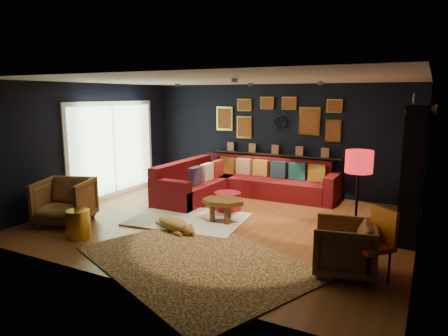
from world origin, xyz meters
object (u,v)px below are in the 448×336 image
at_px(armchair_right, 344,245).
at_px(pouf, 227,201).
at_px(coffee_table, 223,203).
at_px(armchair_left, 65,199).
at_px(floor_lamp, 359,166).
at_px(dog, 173,221).
at_px(gold_stool, 78,224).
at_px(orange_chair, 376,239).
at_px(sectional, 237,183).

bearing_deg(armchair_right, pouf, -135.57).
distance_m(coffee_table, armchair_left, 2.91).
relative_size(floor_lamp, dog, 1.47).
bearing_deg(floor_lamp, gold_stool, -156.42).
xyz_separation_m(orange_chair, dog, (-3.37, 0.36, -0.37)).
distance_m(armchair_right, orange_chair, 0.42).
relative_size(orange_chair, floor_lamp, 0.62).
distance_m(gold_stool, floor_lamp, 4.62).
distance_m(coffee_table, gold_stool, 2.55).
distance_m(sectional, coffee_table, 1.91).
bearing_deg(orange_chair, floor_lamp, 152.68).
relative_size(sectional, dog, 3.33).
height_order(gold_stool, dog, gold_stool).
bearing_deg(sectional, coffee_table, -71.56).
distance_m(armchair_left, armchair_right, 4.97).
bearing_deg(dog, armchair_right, 13.08).
xyz_separation_m(armchair_right, floor_lamp, (-0.05, 1.15, 0.87)).
bearing_deg(pouf, orange_chair, -31.48).
bearing_deg(pouf, armchair_left, -137.35).
relative_size(sectional, gold_stool, 7.23).
xyz_separation_m(armchair_left, floor_lamp, (4.92, 1.38, 0.80)).
relative_size(armchair_right, gold_stool, 1.67).
bearing_deg(dog, armchair_left, -143.89).
bearing_deg(gold_stool, dog, 39.93).
distance_m(coffee_table, armchair_right, 2.70).
height_order(pouf, dog, pouf).
distance_m(coffee_table, dog, 1.02).
xyz_separation_m(pouf, armchair_left, (-2.28, -2.10, 0.25)).
height_order(armchair_right, floor_lamp, floor_lamp).
height_order(sectional, orange_chair, orange_chair).
height_order(armchair_left, orange_chair, orange_chair).
distance_m(pouf, floor_lamp, 2.93).
height_order(orange_chair, floor_lamp, floor_lamp).
bearing_deg(sectional, armchair_left, -120.87).
bearing_deg(dog, gold_stool, -120.24).
height_order(gold_stool, orange_chair, orange_chair).
xyz_separation_m(armchair_left, dog, (1.99, 0.58, -0.28)).
bearing_deg(armchair_left, floor_lamp, -5.78).
xyz_separation_m(sectional, gold_stool, (-1.15, -3.66, -0.09)).
xyz_separation_m(armchair_right, gold_stool, (-4.18, -0.65, -0.16)).
height_order(armchair_right, orange_chair, orange_chair).
relative_size(pouf, armchair_right, 0.69).
relative_size(coffee_table, armchair_right, 1.17).
bearing_deg(sectional, orange_chair, -41.44).
height_order(coffee_table, pouf, coffee_table).
bearing_deg(orange_chair, armchair_left, -135.64).
xyz_separation_m(coffee_table, gold_stool, (-1.75, -1.84, -0.12)).
xyz_separation_m(sectional, pouf, (0.35, -1.14, -0.12)).
bearing_deg(coffee_table, dog, -123.32).
height_order(coffee_table, dog, coffee_table).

